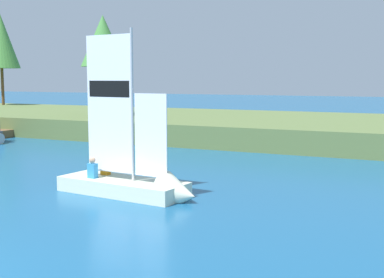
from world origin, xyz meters
name	(u,v)px	position (x,y,z in m)	size (l,w,h in m)	color
shore_bank	(278,128)	(0.00, 24.84, 0.59)	(80.00, 13.55, 1.19)	#5B703D
shoreline_tree_left	(1,41)	(-26.81, 29.27, 6.94)	(3.27, 3.27, 8.23)	brown
shoreline_tree_midleft	(103,41)	(-10.91, 22.33, 5.96)	(2.91, 2.91, 6.44)	brown
sailboat	(141,183)	(0.59, 7.76, 0.41)	(4.84, 1.89, 5.51)	silver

